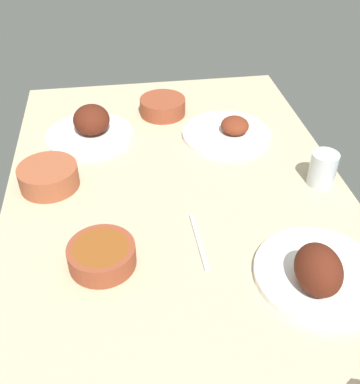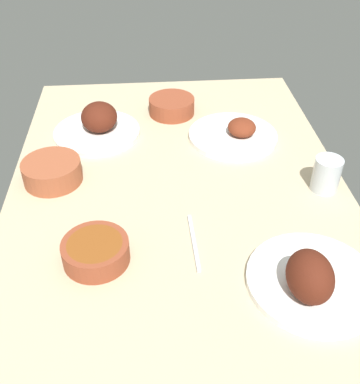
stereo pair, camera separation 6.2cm
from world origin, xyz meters
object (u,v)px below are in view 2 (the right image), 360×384
object	(u,v)px
bowl_soup	(96,251)
bowl_onions	(52,171)
plate_center_main	(311,279)
water_tumbler	(326,174)
plate_far_side	(98,125)
bowl_sauce	(172,105)
plate_near_viewer	(235,134)
fork_loose	(194,242)

from	to	relation	value
bowl_soup	bowl_onions	bearing A→B (deg)	-156.26
plate_center_main	bowl_soup	distance (cm)	45.85
bowl_soup	water_tumbler	world-z (taller)	water_tumbler
plate_far_side	bowl_sauce	size ratio (longest dim) A/B	1.77
plate_near_viewer	bowl_sauce	world-z (taller)	plate_near_viewer
plate_near_viewer	bowl_soup	world-z (taller)	plate_near_viewer
plate_center_main	bowl_sauce	bearing A→B (deg)	-163.32
plate_center_main	fork_loose	bearing A→B (deg)	-124.77
plate_far_side	plate_center_main	distance (cm)	81.22
plate_near_viewer	fork_loose	world-z (taller)	plate_near_viewer
plate_far_side	fork_loose	size ratio (longest dim) A/B	1.46
plate_center_main	bowl_soup	bearing A→B (deg)	-105.26
plate_near_viewer	bowl_onions	world-z (taller)	plate_near_viewer
water_tumbler	plate_center_main	bearing A→B (deg)	-22.89
plate_far_side	plate_center_main	size ratio (longest dim) A/B	0.95
plate_near_viewer	fork_loose	size ratio (longest dim) A/B	1.49
plate_center_main	plate_near_viewer	bearing A→B (deg)	-175.27
plate_far_side	plate_near_viewer	size ratio (longest dim) A/B	0.98
plate_near_viewer	plate_far_side	bearing A→B (deg)	-98.36
water_tumbler	fork_loose	size ratio (longest dim) A/B	0.51
plate_far_side	fork_loose	xyz separation A→B (cm)	(50.90, 24.50, -2.82)
plate_center_main	fork_loose	size ratio (longest dim) A/B	1.53
plate_near_viewer	plate_center_main	size ratio (longest dim) A/B	0.97
plate_far_side	bowl_soup	distance (cm)	54.37
plate_far_side	fork_loose	bearing A→B (deg)	25.70
bowl_onions	bowl_sauce	size ratio (longest dim) A/B	1.04
water_tumbler	plate_near_viewer	bearing A→B (deg)	-144.94
fork_loose	plate_far_side	bearing A→B (deg)	-155.58
bowl_onions	bowl_soup	xyz separation A→B (cm)	(30.50, 13.42, -0.50)
bowl_onions	bowl_soup	bearing A→B (deg)	23.74
plate_far_side	bowl_soup	world-z (taller)	plate_far_side
bowl_sauce	water_tumbler	xyz separation A→B (cm)	(44.42, 37.26, 1.68)
fork_loose	bowl_onions	bearing A→B (deg)	-128.75
bowl_soup	plate_near_viewer	bearing A→B (deg)	140.83
plate_near_viewer	bowl_soup	xyz separation A→B (cm)	(48.17, -39.24, 1.22)
bowl_sauce	plate_far_side	bearing A→B (deg)	-64.55
plate_far_side	bowl_onions	world-z (taller)	plate_far_side
plate_far_side	bowl_onions	xyz separation A→B (cm)	(23.81, -10.85, 0.05)
bowl_sauce	water_tumbler	distance (cm)	58.00
bowl_soup	water_tumbler	bearing A→B (deg)	109.91
plate_near_viewer	water_tumbler	world-z (taller)	water_tumbler
bowl_soup	bowl_sauce	bearing A→B (deg)	162.25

